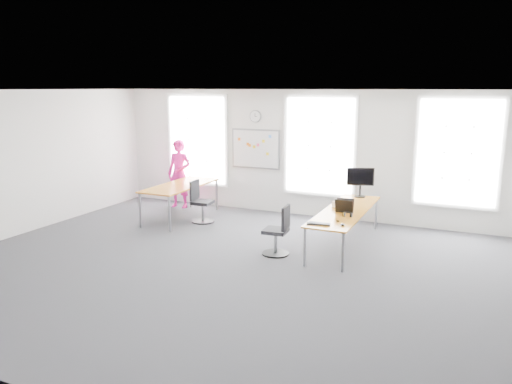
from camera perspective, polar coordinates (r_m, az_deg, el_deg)
The scene contains 22 objects.
floor at distance 8.67m, azimuth -2.78°, elevation -8.68°, with size 10.00×10.00×0.00m, color #28282D.
ceiling at distance 8.12m, azimuth -2.99°, elevation 11.56°, with size 10.00×10.00×0.00m, color white.
wall_back at distance 11.92m, azimuth 5.94°, elevation 4.38°, with size 10.00×10.00×0.00m, color white.
wall_front at distance 5.15m, azimuth -23.74°, elevation -6.59°, with size 10.00×10.00×0.00m, color white.
wall_left at distance 11.42m, azimuth -25.85°, elevation 2.92°, with size 10.00×10.00×0.00m, color white.
window_left at distance 13.12m, azimuth -6.68°, elevation 5.92°, with size 1.60×0.06×2.20m, color white.
window_mid at distance 11.78m, azimuth 7.30°, elevation 5.23°, with size 1.60×0.06×2.20m, color white.
window_right at distance 11.28m, azimuth 22.06°, elevation 4.17°, with size 1.60×0.06×2.20m, color white.
desk_right at distance 9.81m, azimuth 10.16°, elevation -2.30°, with size 0.79×2.96×0.72m.
desk_left at distance 11.81m, azimuth -8.63°, elevation 0.51°, with size 0.89×2.22×0.81m.
chair_right at distance 9.21m, azimuth 2.59°, elevation -4.73°, with size 0.50×0.50×0.94m.
chair_left at distance 11.51m, azimuth -6.37°, elevation -1.36°, with size 0.51×0.51×0.96m.
person at distance 12.92m, azimuth -8.77°, elevation 2.07°, with size 0.64×0.42×1.74m, color #CE167A.
whiteboard at distance 12.37m, azimuth -0.06°, elevation 4.95°, with size 1.20×0.03×0.90m, color white.
wall_clock at distance 12.30m, azimuth -0.06°, elevation 8.65°, with size 0.30×0.30×0.04m, color gray.
keyboard at distance 8.70m, azimuth 7.16°, elevation -3.64°, with size 0.40×0.14×0.02m, color black.
mouse at distance 8.68m, azimuth 9.86°, elevation -3.69°, with size 0.07×0.11×0.04m, color black.
lens_cap at distance 8.95m, azimuth 9.34°, elevation -3.30°, with size 0.06×0.06×0.01m, color black.
headphones at distance 9.26m, azimuth 10.39°, elevation -2.55°, with size 0.17×0.09×0.10m.
laptop_sleeve at distance 9.53m, azimuth 10.08°, elevation -1.59°, with size 0.34×0.18×0.27m.
paper_stack at distance 9.99m, azimuth 9.86°, elevation -1.41°, with size 0.33×0.25×0.11m, color #F4E1C4.
monitor at distance 10.92m, azimuth 11.84°, elevation 1.40°, with size 0.56×0.24×0.64m.
Camera 1 is at (3.71, -7.22, 3.04)m, focal length 35.00 mm.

